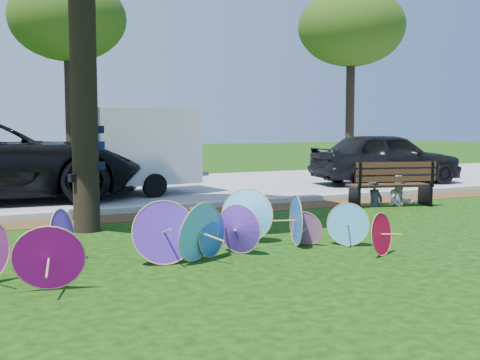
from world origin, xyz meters
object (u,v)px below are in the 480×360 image
object	(u,v)px
parasol_pile	(193,231)
dark_pickup	(386,158)
person_left	(376,180)
park_bench	(389,184)
cargo_trailer	(140,146)
person_right	(400,176)

from	to	relation	value
parasol_pile	dark_pickup	size ratio (longest dim) A/B	1.26
dark_pickup	person_left	world-z (taller)	dark_pickup
park_bench	person_left	world-z (taller)	person_left
person_left	parasol_pile	bearing A→B (deg)	-166.45
cargo_trailer	person_right	xyz separation A→B (m)	(4.68, -4.56, -0.61)
dark_pickup	cargo_trailer	size ratio (longest dim) A/B	1.70
person_left	person_right	xyz separation A→B (m)	(0.70, 0.00, 0.05)
parasol_pile	cargo_trailer	distance (m)	7.83
dark_pickup	park_bench	world-z (taller)	dark_pickup
parasol_pile	person_right	world-z (taller)	person_right
dark_pickup	parasol_pile	bearing A→B (deg)	134.76
cargo_trailer	person_right	size ratio (longest dim) A/B	2.12
parasol_pile	park_bench	xyz separation A→B (m)	(5.90, 3.02, 0.11)
park_bench	parasol_pile	bearing A→B (deg)	-137.93
parasol_pile	cargo_trailer	size ratio (longest dim) A/B	2.14
person_left	park_bench	bearing A→B (deg)	-23.51
park_bench	person_right	world-z (taller)	person_right
park_bench	person_right	xyz separation A→B (m)	(0.35, 0.05, 0.15)
person_left	cargo_trailer	bearing A→B (deg)	115.76
parasol_pile	person_left	distance (m)	6.34
cargo_trailer	person_right	world-z (taller)	cargo_trailer
park_bench	person_left	xyz separation A→B (m)	(-0.35, 0.05, 0.10)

